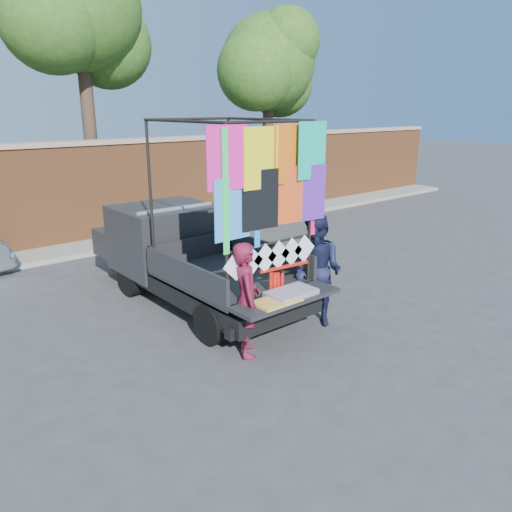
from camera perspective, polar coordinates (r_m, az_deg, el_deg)
ground at (r=7.93m, az=-0.45°, el=-8.80°), size 90.00×90.00×0.00m
brick_wall at (r=13.49m, az=-19.89°, el=6.80°), size 30.00×0.45×2.61m
curb at (r=13.11m, az=-18.27°, el=1.01°), size 30.00×1.20×0.12m
tree_mid at (r=14.92m, az=-19.36°, el=24.64°), size 4.20×3.30×7.73m
tree_right at (r=18.27m, az=1.64°, el=20.88°), size 4.20×3.30×6.62m
pickup_truck at (r=9.33m, az=-8.65°, el=0.34°), size 2.05×5.15×3.24m
woman at (r=6.99m, az=-1.12°, el=-5.01°), size 0.65×0.72×1.66m
man at (r=8.03m, az=6.95°, el=-1.64°), size 0.85×1.00×1.81m
streamer_bundle at (r=7.38m, az=2.72°, el=-2.73°), size 0.88×0.13×0.61m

